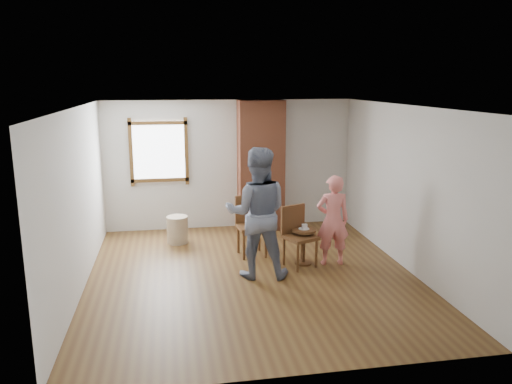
% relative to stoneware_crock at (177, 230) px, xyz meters
% --- Properties ---
extents(ground, '(5.50, 5.50, 0.00)m').
position_rel_stoneware_crock_xyz_m(ground, '(1.10, -1.83, -0.25)').
color(ground, brown).
rests_on(ground, ground).
extents(room_shell, '(5.04, 5.52, 2.62)m').
position_rel_stoneware_crock_xyz_m(room_shell, '(1.05, -1.22, 1.55)').
color(room_shell, silver).
rests_on(room_shell, ground).
extents(brick_chimney, '(0.90, 0.50, 2.60)m').
position_rel_stoneware_crock_xyz_m(brick_chimney, '(1.70, 0.67, 1.05)').
color(brick_chimney, '#AE5D3D').
rests_on(brick_chimney, ground).
extents(stoneware_crock, '(0.51, 0.51, 0.51)m').
position_rel_stoneware_crock_xyz_m(stoneware_crock, '(0.00, 0.00, 0.00)').
color(stoneware_crock, tan).
rests_on(stoneware_crock, ground).
extents(dark_pot, '(0.19, 0.19, 0.15)m').
position_rel_stoneware_crock_xyz_m(dark_pot, '(-0.09, 0.57, -0.18)').
color(dark_pot, black).
rests_on(dark_pot, ground).
extents(dining_chair_left, '(0.53, 0.53, 1.02)m').
position_rel_stoneware_crock_xyz_m(dining_chair_left, '(1.25, -0.83, 0.32)').
color(dining_chair_left, brown).
rests_on(dining_chair_left, ground).
extents(dining_chair_right, '(0.60, 0.60, 0.99)m').
position_rel_stoneware_crock_xyz_m(dining_chair_right, '(1.91, -1.50, 0.30)').
color(dining_chair_right, brown).
rests_on(dining_chair_right, ground).
extents(side_table, '(0.40, 0.40, 0.60)m').
position_rel_stoneware_crock_xyz_m(side_table, '(2.03, -1.47, 0.15)').
color(side_table, brown).
rests_on(side_table, ground).
extents(cake_plate, '(0.18, 0.18, 0.01)m').
position_rel_stoneware_crock_xyz_m(cake_plate, '(2.03, -1.47, 0.35)').
color(cake_plate, white).
rests_on(cake_plate, side_table).
extents(cake_slice, '(0.08, 0.07, 0.06)m').
position_rel_stoneware_crock_xyz_m(cake_slice, '(2.04, -1.47, 0.38)').
color(cake_slice, silver).
rests_on(cake_slice, cake_plate).
extents(man, '(1.10, 0.92, 2.01)m').
position_rel_stoneware_crock_xyz_m(man, '(1.19, -1.84, 0.75)').
color(man, '#161E3C').
rests_on(man, ground).
extents(person_pink, '(0.57, 0.40, 1.50)m').
position_rel_stoneware_crock_xyz_m(person_pink, '(2.49, -1.55, 0.49)').
color(person_pink, '#F9817C').
rests_on(person_pink, ground).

